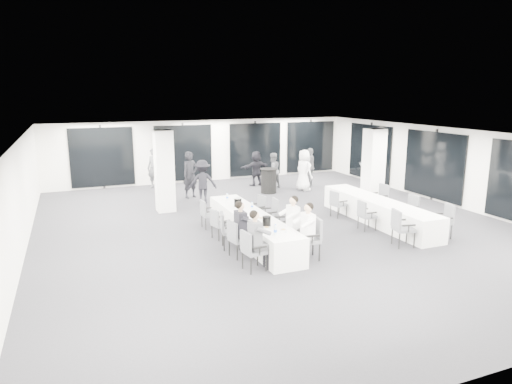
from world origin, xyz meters
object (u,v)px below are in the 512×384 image
(standing_guest_e, at_px, (304,167))
(ice_bucket_near, at_px, (267,221))
(banquet_table_side, at_px, (378,211))
(chair_side_right_near, at_px, (444,219))
(chair_main_left_fourth, at_px, (218,222))
(chair_main_right_fourth, at_px, (271,213))
(chair_main_right_second, at_px, (296,231))
(chair_side_left_near, at_px, (401,226))
(chair_side_left_mid, at_px, (365,213))
(chair_side_right_far, at_px, (380,197))
(chair_main_left_near, at_px, (251,248))
(standing_guest_d, at_px, (310,164))
(chair_main_left_far, at_px, (207,212))
(standing_guest_g, at_px, (154,166))
(chair_main_right_far, at_px, (259,208))
(cocktail_table, at_px, (269,181))
(chair_main_right_mid, at_px, (284,222))
(standing_guest_h, at_px, (369,164))
(chair_side_left_far, at_px, (337,202))
(standing_guest_a, at_px, (190,172))
(ice_bucket_far, at_px, (238,202))
(standing_guest_f, at_px, (256,166))
(chair_main_right_near, at_px, (312,236))
(standing_guest_c, at_px, (202,179))
(banquet_table_main, at_px, (252,227))
(standing_guest_b, at_px, (273,168))
(chair_main_left_second, at_px, (237,237))
(chair_main_left_mid, at_px, (228,228))

(standing_guest_e, height_order, ice_bucket_near, standing_guest_e)
(banquet_table_side, height_order, chair_side_right_near, chair_side_right_near)
(chair_main_left_fourth, height_order, chair_main_right_fourth, chair_main_right_fourth)
(chair_main_right_second, bearing_deg, chair_side_left_near, -116.30)
(banquet_table_side, bearing_deg, chair_side_left_mid, -149.45)
(chair_side_right_far, xyz_separation_m, standing_guest_e, (-0.69, 4.23, 0.41))
(chair_main_left_fourth, height_order, chair_side_left_near, chair_side_left_near)
(chair_main_left_near, xyz_separation_m, standing_guest_d, (6.00, 8.12, 0.40))
(chair_main_left_far, distance_m, standing_guest_g, 6.55)
(chair_main_left_far, xyz_separation_m, chair_main_right_far, (1.65, -0.11, 0.01))
(cocktail_table, height_order, chair_main_right_far, cocktail_table)
(chair_main_left_fourth, distance_m, chair_side_right_near, 6.40)
(chair_main_right_mid, bearing_deg, standing_guest_h, -38.17)
(standing_guest_e, bearing_deg, chair_side_left_mid, 156.70)
(chair_main_left_far, bearing_deg, chair_side_right_near, 57.35)
(chair_main_right_mid, relative_size, ice_bucket_near, 3.83)
(chair_main_left_fourth, distance_m, standing_guest_e, 7.20)
(chair_main_right_mid, relative_size, chair_side_left_far, 1.08)
(standing_guest_a, bearing_deg, ice_bucket_far, -107.31)
(chair_side_right_near, height_order, standing_guest_a, standing_guest_a)
(standing_guest_a, relative_size, standing_guest_f, 1.18)
(chair_side_left_near, distance_m, chair_side_right_near, 1.68)
(chair_main_left_near, height_order, chair_main_right_near, chair_main_right_near)
(chair_main_right_near, xyz_separation_m, standing_guest_c, (-0.91, 6.62, 0.32))
(chair_side_right_far, height_order, ice_bucket_far, ice_bucket_far)
(chair_main_left_far, relative_size, chair_main_right_far, 0.98)
(standing_guest_c, bearing_deg, standing_guest_e, -163.80)
(chair_main_right_second, xyz_separation_m, standing_guest_e, (3.64, 6.39, 0.48))
(banquet_table_side, distance_m, chair_main_right_second, 3.69)
(chair_side_left_near, relative_size, ice_bucket_far, 3.98)
(chair_side_right_far, relative_size, ice_bucket_far, 3.88)
(chair_side_left_far, bearing_deg, chair_main_left_far, -103.71)
(standing_guest_a, bearing_deg, banquet_table_main, -107.15)
(chair_main_right_mid, relative_size, standing_guest_d, 0.49)
(chair_main_right_second, xyz_separation_m, standing_guest_f, (2.17, 8.05, 0.38))
(chair_main_left_near, distance_m, chair_main_right_fourth, 3.11)
(chair_main_left_fourth, height_order, standing_guest_b, standing_guest_b)
(standing_guest_d, xyz_separation_m, ice_bucket_near, (-5.23, -7.24, -0.08))
(chair_side_right_near, xyz_separation_m, standing_guest_e, (-0.69, 7.14, 0.42))
(standing_guest_g, bearing_deg, chair_main_right_second, -32.71)
(banquet_table_main, bearing_deg, chair_main_left_far, 117.46)
(cocktail_table, xyz_separation_m, chair_main_right_far, (-2.07, -3.91, -0.01))
(chair_side_left_far, bearing_deg, chair_main_left_second, -70.40)
(banquet_table_main, xyz_separation_m, chair_main_left_mid, (-0.83, -0.39, 0.18))
(chair_main_left_mid, height_order, standing_guest_a, standing_guest_a)
(banquet_table_side, bearing_deg, chair_main_left_fourth, 176.07)
(chair_side_left_mid, relative_size, standing_guest_d, 0.47)
(chair_main_right_near, distance_m, standing_guest_e, 8.09)
(chair_main_right_near, height_order, chair_main_right_mid, chair_main_right_near)
(chair_main_right_second, height_order, standing_guest_d, standing_guest_d)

